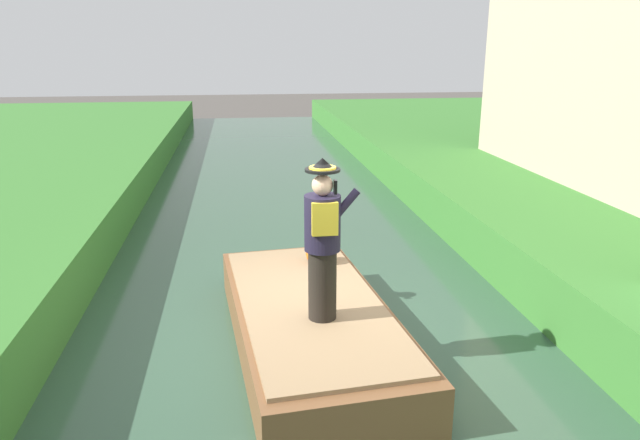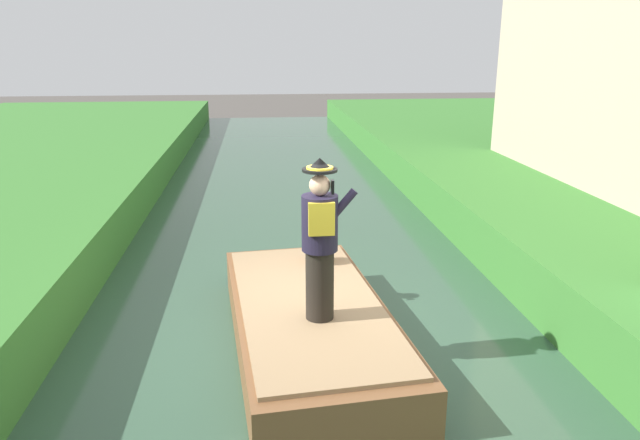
# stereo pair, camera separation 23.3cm
# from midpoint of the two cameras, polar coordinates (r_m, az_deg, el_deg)

# --- Properties ---
(ground_plane) EXTENTS (80.00, 80.00, 0.00)m
(ground_plane) POSITION_cam_midpoint_polar(r_m,az_deg,el_deg) (7.68, -0.19, -12.26)
(ground_plane) COLOR #4C4742
(canal_water) EXTENTS (6.07, 48.00, 0.10)m
(canal_water) POSITION_cam_midpoint_polar(r_m,az_deg,el_deg) (7.66, -0.19, -11.93)
(canal_water) COLOR #33513D
(canal_water) RESTS_ON ground
(boat) EXTENTS (2.20, 4.35, 0.61)m
(boat) POSITION_cam_midpoint_polar(r_m,az_deg,el_deg) (7.38, -0.09, -10.01)
(boat) COLOR brown
(boat) RESTS_ON canal_water
(person_pirate) EXTENTS (0.61, 0.42, 1.85)m
(person_pirate) POSITION_cam_midpoint_polar(r_m,az_deg,el_deg) (6.49, 1.05, -2.04)
(person_pirate) COLOR black
(person_pirate) RESTS_ON boat
(parrot_plush) EXTENTS (0.36, 0.35, 0.57)m
(parrot_plush) POSITION_cam_midpoint_polar(r_m,az_deg,el_deg) (8.38, 0.82, -2.58)
(parrot_plush) COLOR blue
(parrot_plush) RESTS_ON boat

